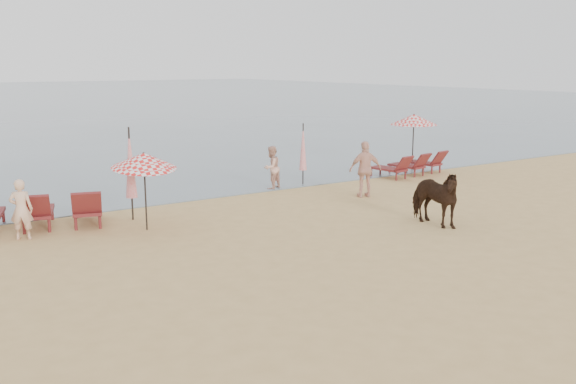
# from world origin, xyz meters

# --- Properties ---
(ground) EXTENTS (120.00, 120.00, 0.00)m
(ground) POSITION_xyz_m (0.00, 0.00, 0.00)
(ground) COLOR tan
(ground) RESTS_ON ground
(lounger_cluster_left) EXTENTS (3.66, 2.75, 0.71)m
(lounger_cluster_left) POSITION_xyz_m (-5.19, 9.06, 0.50)
(lounger_cluster_left) COLOR maroon
(lounger_cluster_left) RESTS_ON ground
(lounger_cluster_right) EXTENTS (3.03, 2.05, 0.62)m
(lounger_cluster_right) POSITION_xyz_m (8.80, 9.72, 0.43)
(lounger_cluster_right) COLOR maroon
(lounger_cluster_right) RESTS_ON ground
(umbrella_open_left_b) EXTENTS (1.66, 1.69, 2.12)m
(umbrella_open_left_b) POSITION_xyz_m (-2.84, 7.40, 1.83)
(umbrella_open_left_b) COLOR black
(umbrella_open_left_b) RESTS_ON ground
(umbrella_open_right) EXTENTS (1.87, 1.87, 2.29)m
(umbrella_open_right) POSITION_xyz_m (9.70, 10.58, 2.06)
(umbrella_open_right) COLOR black
(umbrella_open_right) RESTS_ON ground
(umbrella_closed_left) EXTENTS (0.31, 0.31, 2.58)m
(umbrella_closed_left) POSITION_xyz_m (-2.76, 8.68, 1.59)
(umbrella_closed_left) COLOR black
(umbrella_closed_left) RESTS_ON ground
(umbrella_closed_right) EXTENTS (0.27, 0.27, 2.20)m
(umbrella_closed_right) POSITION_xyz_m (4.16, 10.38, 1.35)
(umbrella_closed_right) COLOR black
(umbrella_closed_right) RESTS_ON ground
(cow) EXTENTS (0.86, 1.84, 1.54)m
(cow) POSITION_xyz_m (3.75, 3.65, 0.77)
(cow) COLOR black
(cow) RESTS_ON ground
(beachgoer_left) EXTENTS (0.65, 0.56, 1.52)m
(beachgoer_left) POSITION_xyz_m (-5.74, 8.19, 0.76)
(beachgoer_left) COLOR #DFAE8B
(beachgoer_left) RESTS_ON ground
(beachgoer_right_a) EXTENTS (0.88, 0.79, 1.49)m
(beachgoer_right_a) POSITION_xyz_m (2.82, 10.34, 0.75)
(beachgoer_right_a) COLOR #D99F88
(beachgoer_right_a) RESTS_ON ground
(beachgoer_right_b) EXTENTS (1.15, 0.79, 1.82)m
(beachgoer_right_b) POSITION_xyz_m (4.65, 7.53, 0.91)
(beachgoer_right_b) COLOR #DEA28A
(beachgoer_right_b) RESTS_ON ground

